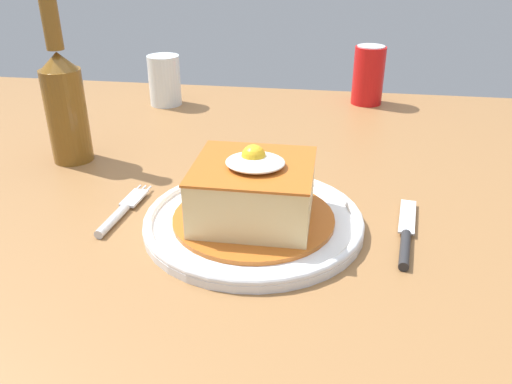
{
  "coord_description": "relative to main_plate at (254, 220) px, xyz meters",
  "views": [
    {
      "loc": [
        0.16,
        -0.72,
        1.09
      ],
      "look_at": [
        0.07,
        -0.13,
        0.78
      ],
      "focal_mm": 36.59,
      "sensor_mm": 36.0,
      "label": 1
    }
  ],
  "objects": [
    {
      "name": "drinking_glass",
      "position": [
        -0.27,
        0.49,
        0.04
      ],
      "size": [
        0.07,
        0.07,
        0.1
      ],
      "color": "silver",
      "rests_on": "dining_table"
    },
    {
      "name": "knife",
      "position": [
        0.19,
        -0.01,
        -0.0
      ],
      "size": [
        0.04,
        0.17,
        0.01
      ],
      "color": "#262628",
      "rests_on": "dining_table"
    },
    {
      "name": "dining_table",
      "position": [
        -0.07,
        0.15,
        -0.1
      ],
      "size": [
        1.43,
        0.99,
        0.74
      ],
      "color": "olive",
      "rests_on": "ground_plane"
    },
    {
      "name": "fork",
      "position": [
        -0.18,
        -0.0,
        -0.0
      ],
      "size": [
        0.03,
        0.14,
        0.01
      ],
      "color": "silver",
      "rests_on": "dining_table"
    },
    {
      "name": "beer_bottle_amber",
      "position": [
        -0.33,
        0.17,
        0.09
      ],
      "size": [
        0.06,
        0.06,
        0.27
      ],
      "color": "brown",
      "rests_on": "dining_table"
    },
    {
      "name": "sandwich_meal",
      "position": [
        0.0,
        -0.0,
        0.04
      ],
      "size": [
        0.21,
        0.21,
        0.1
      ],
      "color": "#B75B1E",
      "rests_on": "main_plate"
    },
    {
      "name": "main_plate",
      "position": [
        0.0,
        0.0,
        0.0
      ],
      "size": [
        0.28,
        0.28,
        0.02
      ],
      "color": "white",
      "rests_on": "dining_table"
    },
    {
      "name": "soda_can",
      "position": [
        0.16,
        0.56,
        0.05
      ],
      "size": [
        0.07,
        0.07,
        0.12
      ],
      "color": "red",
      "rests_on": "dining_table"
    }
  ]
}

